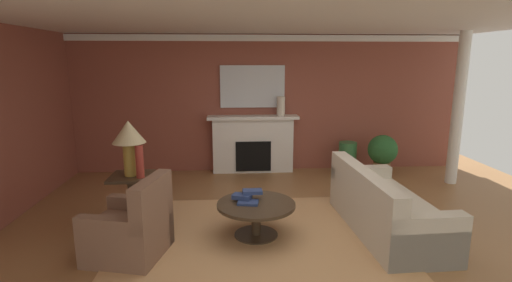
% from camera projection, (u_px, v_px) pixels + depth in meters
% --- Properties ---
extents(ground_plane, '(9.72, 9.72, 0.00)m').
position_uv_depth(ground_plane, '(280.00, 228.00, 5.26)').
color(ground_plane, olive).
extents(wall_fireplace, '(8.07, 0.12, 2.73)m').
position_uv_depth(wall_fireplace, '(262.00, 104.00, 7.86)').
color(wall_fireplace, brown).
rests_on(wall_fireplace, ground_plane).
extents(ceiling_panel, '(8.07, 6.38, 0.06)m').
position_uv_depth(ceiling_panel, '(280.00, 18.00, 4.98)').
color(ceiling_panel, white).
extents(crown_moulding, '(8.07, 0.08, 0.12)m').
position_uv_depth(crown_moulding, '(263.00, 38.00, 7.52)').
color(crown_moulding, white).
extents(area_rug, '(3.49, 2.67, 0.01)m').
position_uv_depth(area_rug, '(256.00, 235.00, 5.03)').
color(area_rug, tan).
rests_on(area_rug, ground_plane).
extents(fireplace, '(1.80, 0.35, 1.15)m').
position_uv_depth(fireplace, '(253.00, 145.00, 7.81)').
color(fireplace, white).
rests_on(fireplace, ground_plane).
extents(mantel_mirror, '(1.28, 0.04, 0.83)m').
position_uv_depth(mantel_mirror, '(252.00, 87.00, 7.68)').
color(mantel_mirror, silver).
extents(sofa, '(0.99, 2.14, 0.85)m').
position_uv_depth(sofa, '(384.00, 210.00, 5.12)').
color(sofa, beige).
rests_on(sofa, ground_plane).
extents(armchair_near_window, '(0.97, 0.97, 0.95)m').
position_uv_depth(armchair_near_window, '(131.00, 231.00, 4.46)').
color(armchair_near_window, brown).
rests_on(armchair_near_window, ground_plane).
extents(coffee_table, '(1.00, 1.00, 0.45)m').
position_uv_depth(coffee_table, '(256.00, 212.00, 4.96)').
color(coffee_table, '#3D2D1E').
rests_on(coffee_table, ground_plane).
extents(side_table, '(0.56, 0.56, 0.70)m').
position_uv_depth(side_table, '(133.00, 196.00, 5.33)').
color(side_table, '#3D2D1E').
rests_on(side_table, ground_plane).
extents(table_lamp, '(0.44, 0.44, 0.75)m').
position_uv_depth(table_lamp, '(129.00, 137.00, 5.16)').
color(table_lamp, '#B28E38').
rests_on(table_lamp, side_table).
extents(vase_on_side_table, '(0.11, 0.11, 0.44)m').
position_uv_depth(vase_on_side_table, '(140.00, 162.00, 5.12)').
color(vase_on_side_table, '#9E3328').
rests_on(vase_on_side_table, side_table).
extents(vase_mantel_right, '(0.16, 0.16, 0.38)m').
position_uv_depth(vase_mantel_right, '(281.00, 106.00, 7.63)').
color(vase_mantel_right, beige).
rests_on(vase_mantel_right, fireplace).
extents(vase_tall_corner, '(0.35, 0.35, 0.65)m').
position_uv_depth(vase_tall_corner, '(347.00, 158.00, 7.68)').
color(vase_tall_corner, '#33703D').
rests_on(vase_tall_corner, ground_plane).
extents(book_red_cover, '(0.29, 0.23, 0.03)m').
position_uv_depth(book_red_cover, '(248.00, 202.00, 4.92)').
color(book_red_cover, navy).
rests_on(book_red_cover, coffee_table).
extents(book_art_folio, '(0.27, 0.22, 0.06)m').
position_uv_depth(book_art_folio, '(242.00, 197.00, 5.00)').
color(book_art_folio, navy).
rests_on(book_art_folio, coffee_table).
extents(book_small_novel, '(0.26, 0.16, 0.05)m').
position_uv_depth(book_small_novel, '(252.00, 192.00, 5.03)').
color(book_small_novel, navy).
rests_on(book_small_novel, coffee_table).
extents(potted_plant, '(0.56, 0.56, 0.83)m').
position_uv_depth(potted_plant, '(382.00, 153.00, 7.43)').
color(potted_plant, '#A8754C').
rests_on(potted_plant, ground_plane).
extents(column_white, '(0.20, 0.20, 2.73)m').
position_uv_depth(column_white, '(458.00, 110.00, 6.93)').
color(column_white, white).
rests_on(column_white, ground_plane).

